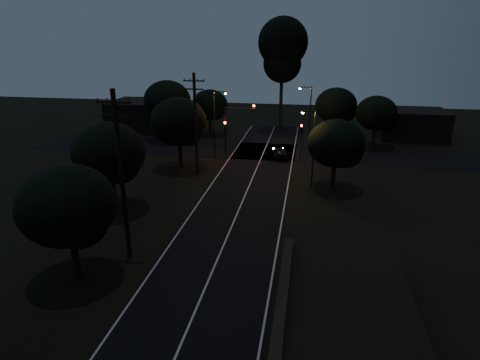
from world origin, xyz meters
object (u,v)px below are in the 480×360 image
(streetlight_a, at_px, (216,120))
(streetlight_c, at_px, (312,144))
(utility_pole_mid, at_px, (121,174))
(car, at_px, (280,153))
(tall_pine, at_px, (283,49))
(signal_mast, at_px, (239,120))
(signal_right, at_px, (301,135))
(utility_pole_far, at_px, (196,123))
(streetlight_b, at_px, (308,114))
(signal_left, at_px, (225,132))

(streetlight_a, height_order, streetlight_c, streetlight_a)
(utility_pole_mid, bearing_deg, streetlight_a, 88.27)
(utility_pole_mid, height_order, car, utility_pole_mid)
(tall_pine, relative_size, streetlight_a, 2.08)
(signal_mast, bearing_deg, tall_pine, 75.38)
(signal_right, distance_m, signal_mast, 7.66)
(tall_pine, bearing_deg, streetlight_a, -110.36)
(utility_pole_far, bearing_deg, car, 42.42)
(utility_pole_mid, distance_m, signal_mast, 25.22)
(streetlight_b, bearing_deg, utility_pole_far, -133.30)
(utility_pole_far, height_order, signal_right, utility_pole_far)
(car, bearing_deg, streetlight_c, 98.80)
(signal_left, bearing_deg, streetlight_b, 22.05)
(utility_pole_mid, height_order, signal_mast, utility_pole_mid)
(streetlight_a, bearing_deg, signal_right, 11.34)
(signal_mast, bearing_deg, car, -5.43)
(utility_pole_far, relative_size, tall_pine, 0.63)
(signal_right, bearing_deg, tall_pine, 103.49)
(signal_left, bearing_deg, streetlight_c, -43.76)
(signal_mast, relative_size, streetlight_c, 0.83)
(utility_pole_mid, xyz_separation_m, streetlight_c, (11.83, 15.00, -1.39))
(utility_pole_far, bearing_deg, tall_pine, 73.07)
(signal_left, distance_m, car, 7.17)
(tall_pine, xyz_separation_m, car, (1.21, -15.50, -11.36))
(utility_pole_far, height_order, tall_pine, tall_pine)
(signal_mast, xyz_separation_m, car, (5.13, -0.49, -3.69))
(utility_pole_far, xyz_separation_m, car, (8.21, 7.50, -4.83))
(streetlight_b, xyz_separation_m, streetlight_c, (0.52, -14.00, -0.29))
(utility_pole_mid, distance_m, tall_pine, 41.09)
(signal_left, distance_m, streetlight_b, 10.84)
(utility_pole_far, height_order, signal_mast, utility_pole_far)
(signal_left, xyz_separation_m, signal_right, (9.20, 0.00, 0.00))
(signal_left, bearing_deg, utility_pole_mid, -93.21)
(tall_pine, height_order, streetlight_a, tall_pine)
(car, bearing_deg, streetlight_b, -136.59)
(streetlight_c, bearing_deg, utility_pole_mid, -128.26)
(signal_left, distance_m, signal_right, 9.20)
(signal_mast, height_order, streetlight_a, streetlight_a)
(tall_pine, xyz_separation_m, streetlight_c, (4.83, -25.00, -7.66))
(utility_pole_far, xyz_separation_m, streetlight_a, (0.69, 6.00, -0.85))
(tall_pine, distance_m, signal_right, 17.96)
(utility_pole_mid, xyz_separation_m, signal_right, (10.60, 24.99, -2.90))
(utility_pole_mid, distance_m, streetlight_a, 23.04)
(signal_left, bearing_deg, streetlight_a, -109.59)
(streetlight_a, xyz_separation_m, streetlight_c, (11.14, -8.00, -0.29))
(streetlight_a, distance_m, car, 8.64)
(utility_pole_far, bearing_deg, signal_mast, 68.89)
(tall_pine, distance_m, streetlight_c, 26.59)
(signal_left, relative_size, signal_right, 1.00)
(signal_mast, relative_size, streetlight_b, 0.78)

